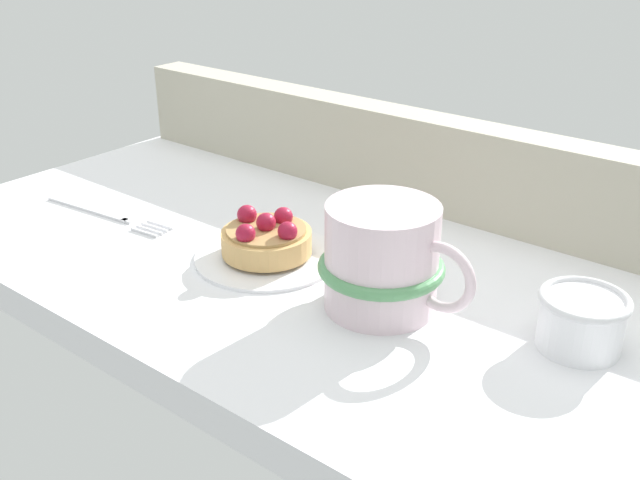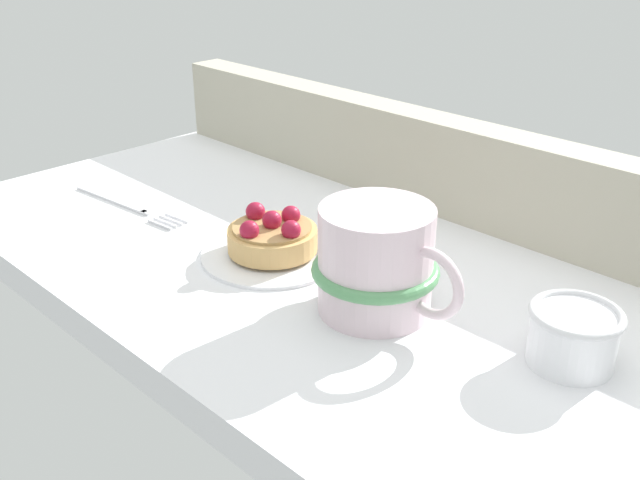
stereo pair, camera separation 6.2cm
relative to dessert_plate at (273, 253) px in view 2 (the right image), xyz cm
name	(u,v)px [view 2 (the right image)]	position (x,y,z in cm)	size (l,w,h in cm)	color
ground_plane	(318,276)	(3.66, 2.25, -1.88)	(81.04, 40.06, 3.13)	white
window_rail_back	(440,164)	(3.66, 20.14, 4.55)	(79.42, 4.28, 9.73)	#B2AD99
dessert_plate	(273,253)	(0.00, 0.00, 0.00)	(13.25, 13.25, 0.68)	white
raspberry_tart	(272,235)	(-0.01, 0.01, 1.78)	(8.24, 8.24, 3.83)	tan
coffee_mug	(377,262)	(13.08, -0.63, 3.98)	(13.33, 10.14, 8.80)	silver
dessert_fork	(128,205)	(-19.59, -3.18, -0.02)	(17.02, 3.31, 0.60)	silver
sugar_bowl	(573,335)	(27.68, 3.60, 1.98)	(6.58, 6.58, 4.31)	white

